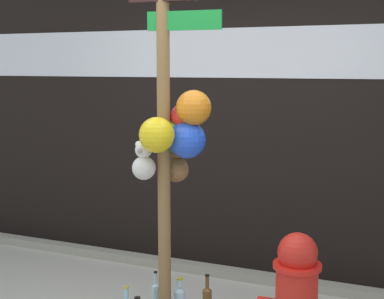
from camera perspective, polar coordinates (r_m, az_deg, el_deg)
The scene contains 4 objects.
building_wall at distance 5.13m, azimuth 5.56°, elevation 8.70°, with size 10.00×0.21×3.73m.
curb_strip at distance 5.12m, azimuth 4.01°, elevation -12.16°, with size 8.00×0.12×0.08m, color gray.
memorial_post at distance 3.74m, azimuth -1.89°, elevation 3.10°, with size 0.61×0.45×2.59m.
fire_hydrant at distance 3.67m, azimuth 10.30°, elevation -14.37°, with size 0.49×0.29×0.84m.
Camera 1 is at (1.59, -2.99, 1.83)m, focal length 53.81 mm.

